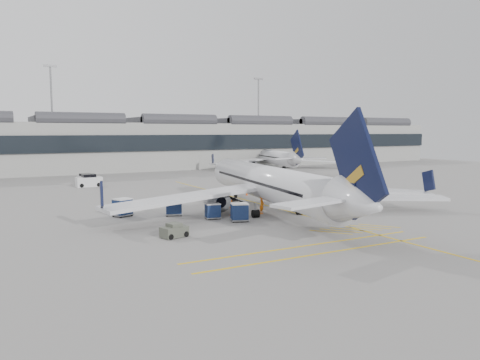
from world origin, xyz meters
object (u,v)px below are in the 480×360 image
ramp_agent_a (262,205)px  belt_loader (221,203)px  airliner_main (272,185)px  pushback_tug (174,231)px  ramp_agent_b (231,208)px  baggage_cart_a (240,212)px

ramp_agent_a → belt_loader: bearing=74.8°
airliner_main → pushback_tug: bearing=-146.5°
airliner_main → belt_loader: airliner_main is taller
pushback_tug → ramp_agent_b: bearing=22.4°
airliner_main → ramp_agent_a: 2.52m
airliner_main → ramp_agent_a: size_ratio=20.91×
ramp_agent_b → airliner_main: bearing=127.5°
baggage_cart_a → ramp_agent_a: size_ratio=1.08×
belt_loader → baggage_cart_a: size_ratio=2.43×
belt_loader → pushback_tug: size_ratio=2.05×
baggage_cart_a → ramp_agent_b: (0.84, 3.60, -0.16)m
belt_loader → baggage_cart_a: bearing=-114.4°
ramp_agent_b → pushback_tug: ramp_agent_b is taller
ramp_agent_a → pushback_tug: 14.18m
airliner_main → baggage_cart_a: 6.39m
ramp_agent_b → pushback_tug: size_ratio=0.67×
airliner_main → ramp_agent_b: 5.30m
belt_loader → ramp_agent_a: (2.40, -5.41, 0.38)m
belt_loader → ramp_agent_a: belt_loader is taller
airliner_main → belt_loader: (-3.52, 5.63, -2.63)m
belt_loader → pushback_tug: bearing=-142.6°
baggage_cart_a → belt_loader: bearing=94.0°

